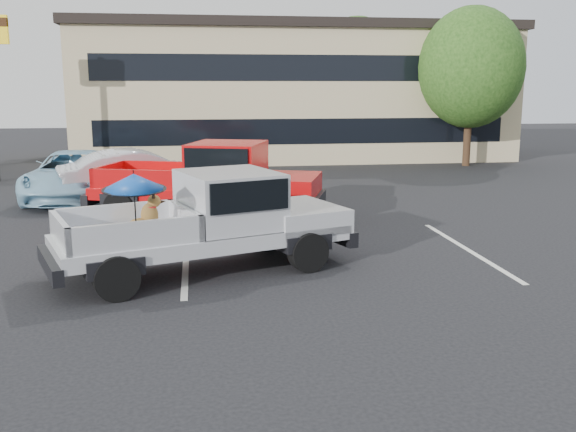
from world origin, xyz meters
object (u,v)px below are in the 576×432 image
at_px(silver_pickup, 218,216).
at_px(silver_sedan, 141,176).
at_px(tree_back, 357,67).
at_px(red_pickup, 221,177).
at_px(tree_right, 471,68).
at_px(blue_suv, 74,175).

relative_size(silver_pickup, silver_sedan, 1.25).
bearing_deg(tree_back, red_pickup, -114.35).
distance_m(tree_right, silver_sedan, 15.54).
distance_m(red_pickup, blue_suv, 5.75).
bearing_deg(tree_back, silver_sedan, -124.51).
bearing_deg(silver_pickup, red_pickup, 67.71).
relative_size(tree_right, silver_pickup, 1.13).
relative_size(silver_pickup, red_pickup, 0.93).
bearing_deg(tree_back, silver_pickup, -110.17).
height_order(tree_right, blue_suv, tree_right).
bearing_deg(silver_pickup, silver_sedan, 85.54).
distance_m(tree_right, tree_back, 8.55).
relative_size(tree_right, silver_sedan, 1.41).
height_order(tree_right, tree_back, tree_back).
bearing_deg(tree_right, silver_sedan, -152.03).
bearing_deg(silver_sedan, tree_right, -77.15).
bearing_deg(silver_pickup, tree_back, 50.42).
bearing_deg(red_pickup, tree_right, 60.18).
relative_size(tree_right, red_pickup, 1.05).
distance_m(tree_back, blue_suv, 19.28).
distance_m(tree_back, silver_sedan, 18.69).
xyz_separation_m(tree_back, silver_sedan, (-10.39, -15.11, -3.62)).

